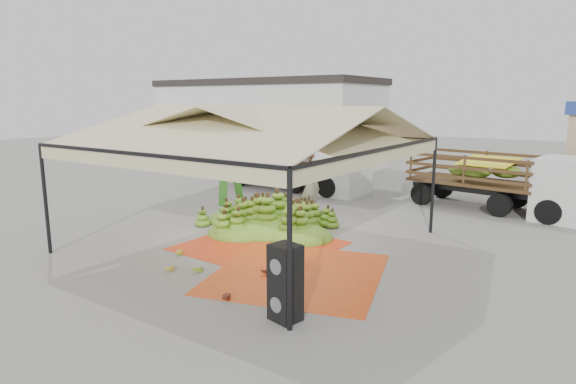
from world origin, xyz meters
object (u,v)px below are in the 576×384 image
Objects in this scene: speaker_stack at (285,283)px; vendor at (310,189)px; truck_right at (503,176)px; banana_heap at (268,213)px; truck_left at (302,159)px.

speaker_stack is 8.55m from vendor.
banana_heap is at bearing -120.82° from truck_right.
vendor is at bearing -53.04° from truck_left.
banana_heap is 9.18m from truck_right.
banana_heap is 7.43m from truck_left.
truck_left is at bearing 133.74° from speaker_stack.
banana_heap is at bearing 141.95° from speaker_stack.
banana_heap is 6.57m from speaker_stack.
truck_right is (5.71, 7.14, 0.78)m from banana_heap.
truck_right is (8.73, 0.41, -0.09)m from truck_left.
truck_left reaches higher than banana_heap.
speaker_stack is 0.77× the size of vendor.
vendor reaches higher than banana_heap.
speaker_stack is at bearing -57.47° from truck_left.
banana_heap is 3.52× the size of speaker_stack.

